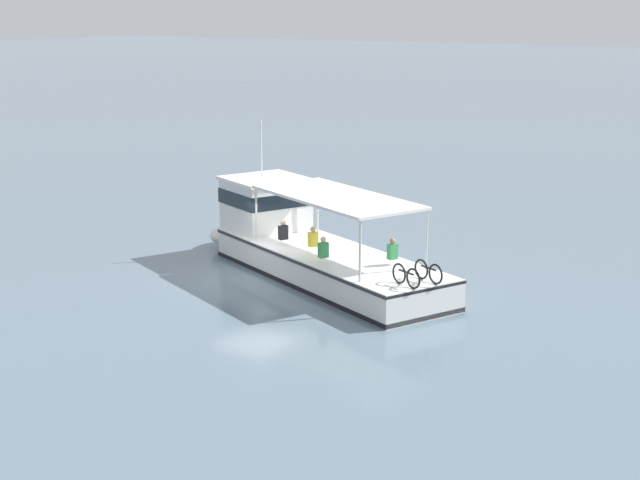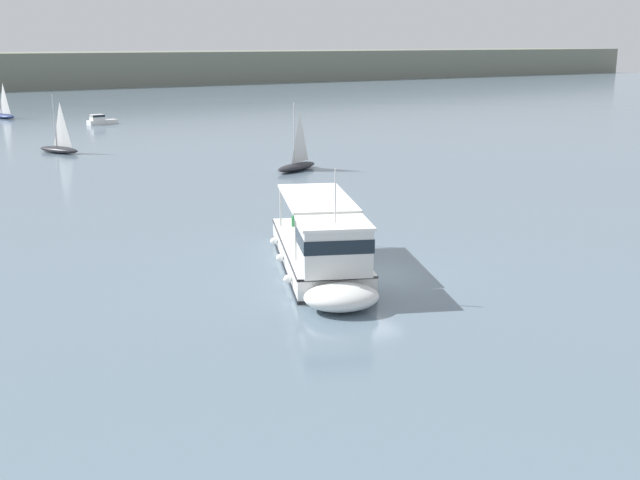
# 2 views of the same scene
# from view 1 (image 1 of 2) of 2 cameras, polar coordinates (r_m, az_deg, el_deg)

# --- Properties ---
(ground_plane) EXTENTS (400.00, 400.00, 0.00)m
(ground_plane) POSITION_cam_1_polar(r_m,az_deg,el_deg) (35.07, -3.85, -2.24)
(ground_plane) COLOR slate
(ferry_main) EXTENTS (7.79, 12.91, 5.32)m
(ferry_main) POSITION_cam_1_polar(r_m,az_deg,el_deg) (35.61, -0.91, -0.28)
(ferry_main) COLOR white
(ferry_main) RESTS_ON ground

